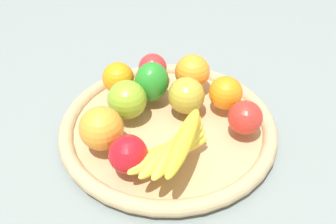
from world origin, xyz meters
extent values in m
plane|color=slate|center=(0.00, 0.00, 0.00)|extent=(2.40, 2.40, 0.00)
cylinder|color=tan|center=(0.00, 0.00, 0.01)|extent=(0.42, 0.42, 0.02)
torus|color=tan|center=(0.00, 0.00, 0.02)|extent=(0.44, 0.44, 0.03)
ellipsoid|color=yellow|center=(-0.10, 0.03, 0.05)|extent=(0.06, 0.17, 0.03)
ellipsoid|color=yellow|center=(-0.11, 0.03, 0.06)|extent=(0.09, 0.17, 0.03)
ellipsoid|color=yellow|center=(-0.12, 0.03, 0.08)|extent=(0.12, 0.16, 0.03)
ellipsoid|color=yellow|center=(-0.13, 0.02, 0.09)|extent=(0.14, 0.14, 0.03)
ellipsoid|color=yellow|center=(-0.14, 0.01, 0.10)|extent=(0.16, 0.12, 0.03)
sphere|color=orange|center=(-0.04, 0.14, 0.07)|extent=(0.10, 0.10, 0.08)
sphere|color=#7FA92B|center=(0.04, 0.07, 0.07)|extent=(0.09, 0.09, 0.08)
sphere|color=orange|center=(0.01, -0.13, 0.07)|extent=(0.10, 0.10, 0.07)
sphere|color=#A89C32|center=(0.02, -0.04, 0.07)|extent=(0.08, 0.08, 0.07)
sphere|color=red|center=(0.15, -0.01, 0.07)|extent=(0.09, 0.09, 0.06)
sphere|color=orange|center=(0.10, -0.08, 0.07)|extent=(0.10, 0.10, 0.08)
sphere|color=orange|center=(0.12, 0.08, 0.07)|extent=(0.08, 0.08, 0.07)
sphere|color=red|center=(-0.07, -0.13, 0.07)|extent=(0.08, 0.08, 0.07)
sphere|color=red|center=(-0.11, 0.10, 0.07)|extent=(0.08, 0.08, 0.07)
ellipsoid|color=#258427|center=(0.08, 0.01, 0.08)|extent=(0.10, 0.10, 0.09)
camera|label=1|loc=(-0.55, 0.16, 0.53)|focal=40.16mm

